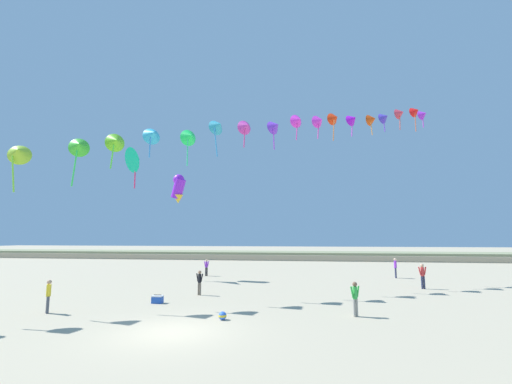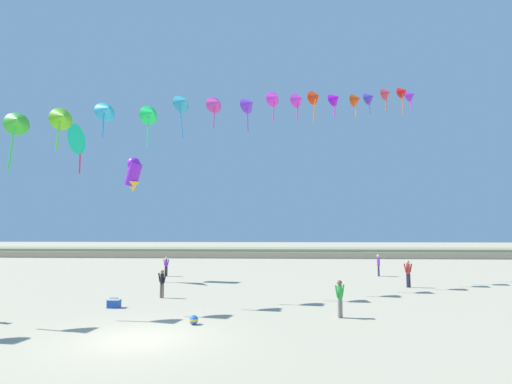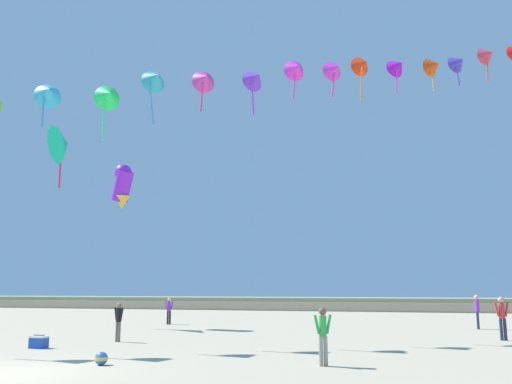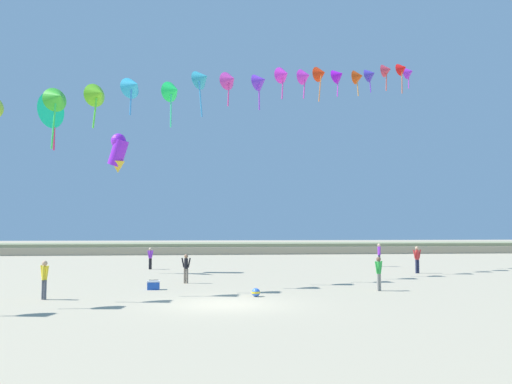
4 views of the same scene
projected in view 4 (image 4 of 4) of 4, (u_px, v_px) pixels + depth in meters
ground_plane at (225, 304)px, 20.59m from camera, size 240.00×240.00×0.00m
dune_ridge at (205, 248)px, 64.92m from camera, size 120.00×9.14×1.21m
person_near_left at (150, 257)px, 38.75m from camera, size 0.43×0.45×1.55m
person_near_right at (379, 271)px, 25.21m from camera, size 0.49×0.38×1.57m
person_mid_center at (379, 253)px, 41.60m from camera, size 0.24×0.62×1.76m
person_far_left at (186, 267)px, 28.70m from camera, size 0.53×0.25×1.53m
person_far_right at (417, 258)px, 35.26m from camera, size 0.61×0.24×1.75m
person_far_center at (44, 277)px, 22.04m from camera, size 0.46×0.43×1.58m
kite_banner_string at (259, 80)px, 33.97m from camera, size 32.15×28.60×17.77m
large_kite_low_lead at (55, 110)px, 35.97m from camera, size 2.79×2.51×3.98m
large_kite_mid_trail at (118, 151)px, 36.56m from camera, size 1.77×1.53×2.68m
beach_cooler at (153, 285)px, 25.64m from camera, size 0.58×0.41×0.46m
beach_ball at (256, 292)px, 22.97m from camera, size 0.36×0.36×0.36m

